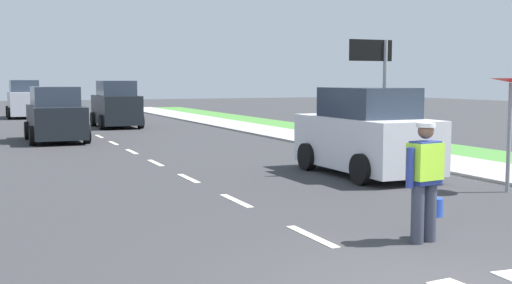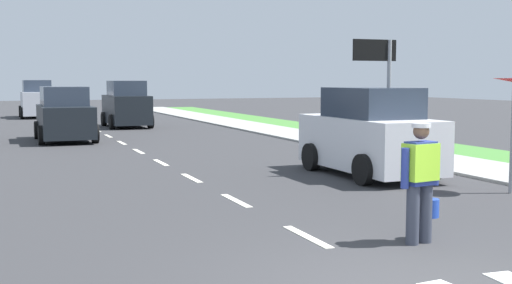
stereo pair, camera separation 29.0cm
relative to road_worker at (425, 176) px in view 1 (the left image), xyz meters
name	(u,v)px [view 1 (the left image)]	position (x,y,z in m)	size (l,w,h in m)	color
ground_plane	(98,136)	(-1.30, 19.19, -0.93)	(96.00, 96.00, 0.00)	#333335
sidewalk_right	(412,158)	(5.90, 8.19, -0.93)	(2.40, 72.00, 0.14)	#9E9E99
grass_verge_right	(476,154)	(8.30, 8.19, -0.93)	(2.40, 72.00, 0.06)	#478438
lane_center_line	(83,129)	(-1.30, 23.39, -0.93)	(0.14, 46.40, 0.01)	silver
road_worker	(425,176)	(0.00, 0.00, 0.00)	(0.74, 0.44, 1.67)	#383D4C
yield_sign	(510,90)	(4.09, 2.65, 1.13)	(0.80, 0.80, 2.29)	gray
lane_direction_sign	(376,74)	(3.03, 5.80, 1.48)	(1.16, 0.11, 3.20)	gray
car_parked_curbside	(366,135)	(2.74, 5.78, 0.03)	(1.99, 4.04, 2.08)	silver
car_outgoing_far	(116,106)	(0.33, 23.67, 0.10)	(2.01, 3.82, 2.22)	black
car_oncoming_second	(56,116)	(-3.09, 17.49, 0.00)	(2.05, 4.05, 2.01)	black
car_oncoming_third	(24,100)	(-3.19, 33.55, 0.11)	(2.03, 4.08, 2.24)	silver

